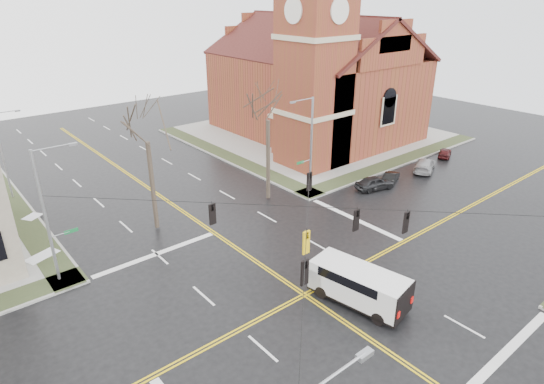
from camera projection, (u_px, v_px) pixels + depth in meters
ground at (305, 295)px, 28.76m from camera, size 120.00×120.00×0.00m
sidewalks at (305, 294)px, 28.73m from camera, size 80.00×80.00×0.17m
road_markings at (305, 295)px, 28.76m from camera, size 100.00×100.00×0.01m
church at (314, 71)px, 57.28m from camera, size 24.28×27.48×27.50m
signal_pole_ne at (310, 143)px, 41.48m from camera, size 2.75×0.22×9.00m
signal_pole_nw at (48, 213)px, 28.27m from camera, size 2.75×0.22×9.00m
span_wires at (308, 207)px, 26.26m from camera, size 23.02×23.02×0.03m
traffic_signals at (315, 222)px, 26.10m from camera, size 8.21×8.26×1.30m
streetlight_north_a at (4, 152)px, 40.49m from camera, size 2.30×0.20×8.00m
cargo_van at (355, 282)px, 27.69m from camera, size 3.42×6.38×2.31m
parked_car_a at (375, 183)px, 43.91m from camera, size 4.22×2.53×1.34m
parked_car_b at (391, 177)px, 45.64m from camera, size 3.44×2.32×1.07m
parked_car_c at (425, 165)px, 48.53m from camera, size 4.91×3.59×1.32m
parked_car_d at (445, 152)px, 52.61m from camera, size 3.42×2.50×1.08m
tree_nw_near at (147, 136)px, 33.68m from camera, size 4.00×4.00×10.77m
tree_ne at (268, 115)px, 38.89m from camera, size 4.00×4.00×10.96m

